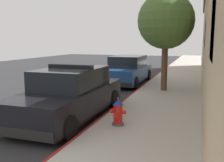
% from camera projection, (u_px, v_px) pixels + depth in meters
% --- Properties ---
extents(ground_plane, '(29.77, 60.00, 0.20)m').
position_uv_depth(ground_plane, '(55.00, 88.00, 13.76)').
color(ground_plane, '#2B2B2D').
extents(sidewalk_pavement, '(2.81, 60.00, 0.14)m').
position_uv_depth(sidewalk_pavement, '(169.00, 92.00, 11.83)').
color(sidewalk_pavement, '#ADA89E').
rests_on(sidewalk_pavement, ground).
extents(curb_painted_edge, '(0.08, 60.00, 0.14)m').
position_uv_depth(curb_painted_edge, '(138.00, 90.00, 12.29)').
color(curb_painted_edge, maroon).
rests_on(curb_painted_edge, ground).
extents(police_cruiser, '(1.94, 4.84, 1.68)m').
position_uv_depth(police_cruiser, '(70.00, 95.00, 8.09)').
color(police_cruiser, black).
rests_on(police_cruiser, ground).
extents(parked_car_silver_ahead, '(1.94, 4.84, 1.56)m').
position_uv_depth(parked_car_silver_ahead, '(128.00, 70.00, 14.70)').
color(parked_car_silver_ahead, navy).
rests_on(parked_car_silver_ahead, ground).
extents(fire_hydrant, '(0.44, 0.40, 0.76)m').
position_uv_depth(fire_hydrant, '(118.00, 112.00, 6.99)').
color(fire_hydrant, '#4C4C51').
rests_on(fire_hydrant, sidewalk_pavement).
extents(street_tree, '(2.52, 2.52, 4.41)m').
position_uv_depth(street_tree, '(166.00, 21.00, 11.53)').
color(street_tree, brown).
rests_on(street_tree, sidewalk_pavement).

